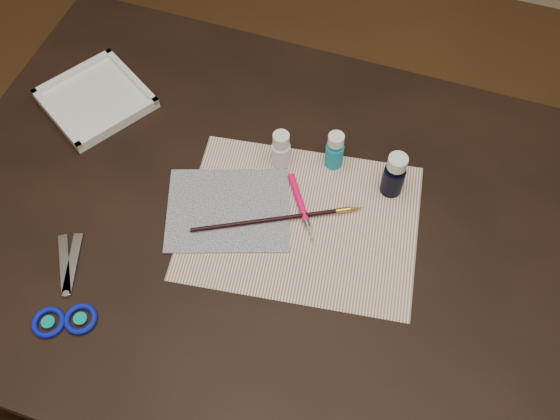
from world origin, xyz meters
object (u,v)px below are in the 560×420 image
(paint_bottle_cyan, at_px, (335,150))
(paint_bottle_navy, at_px, (394,175))
(scissors, at_px, (62,284))
(paper, at_px, (301,222))
(palette_tray, at_px, (95,99))
(canvas, at_px, (228,210))
(paint_bottle_white, at_px, (281,150))

(paint_bottle_cyan, xyz_separation_m, paint_bottle_navy, (0.12, -0.02, 0.01))
(paint_bottle_cyan, bearing_deg, scissors, -132.37)
(paper, distance_m, palette_tray, 0.51)
(canvas, relative_size, paint_bottle_cyan, 2.66)
(paint_bottle_navy, bearing_deg, paint_bottle_cyan, 168.76)
(paint_bottle_white, xyz_separation_m, palette_tray, (-0.41, 0.02, -0.03))
(canvas, bearing_deg, palette_tray, 156.21)
(paper, relative_size, paint_bottle_cyan, 5.00)
(paint_bottle_white, bearing_deg, canvas, -113.05)
(paper, height_order, paint_bottle_cyan, paint_bottle_cyan)
(paint_bottle_white, height_order, paint_bottle_cyan, paint_bottle_white)
(paint_bottle_white, distance_m, paint_bottle_cyan, 0.10)
(paint_bottle_navy, xyz_separation_m, palette_tray, (-0.63, 0.01, -0.04))
(scissors, distance_m, palette_tray, 0.42)
(paper, distance_m, canvas, 0.14)
(paper, bearing_deg, scissors, -143.64)
(paper, relative_size, canvas, 1.88)
(palette_tray, bearing_deg, paper, -15.48)
(paper, bearing_deg, paint_bottle_navy, 41.44)
(paint_bottle_navy, bearing_deg, scissors, -142.12)
(paper, distance_m, scissors, 0.43)
(paper, xyz_separation_m, paint_bottle_white, (-0.08, 0.11, 0.04))
(paint_bottle_navy, distance_m, palette_tray, 0.63)
(paint_bottle_cyan, distance_m, paint_bottle_navy, 0.12)
(palette_tray, bearing_deg, scissors, -70.06)
(canvas, height_order, scissors, scissors)
(paint_bottle_white, relative_size, scissors, 0.40)
(paint_bottle_cyan, height_order, paint_bottle_navy, paint_bottle_navy)
(paper, relative_size, paint_bottle_white, 4.88)
(canvas, bearing_deg, scissors, -132.26)
(paint_bottle_navy, bearing_deg, paper, -138.56)
(canvas, relative_size, palette_tray, 1.19)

